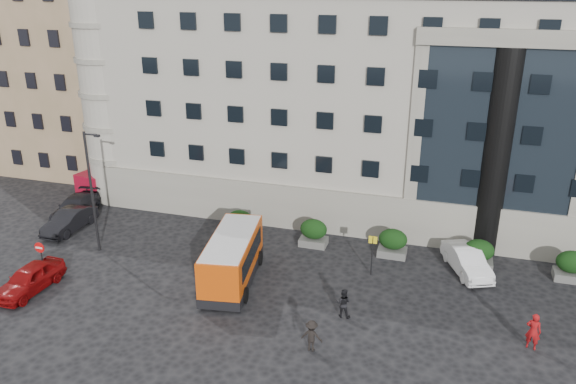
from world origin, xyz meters
name	(u,v)px	position (x,y,z in m)	size (l,w,h in m)	color
ground	(256,303)	(0.00, 0.00, 0.00)	(120.00, 120.00, 0.00)	black
civic_building	(416,78)	(6.00, 22.00, 9.00)	(44.00, 24.00, 18.00)	#A39D90
entrance_column	(496,155)	(12.00, 10.30, 6.50)	(1.80, 1.80, 13.00)	black
apartment_near	(83,55)	(-24.00, 20.00, 10.00)	(14.00, 14.00, 20.00)	#866F4D
apartment_far	(152,27)	(-27.00, 38.00, 11.00)	(13.00, 13.00, 22.00)	#82694B
hedge_a	(240,223)	(-4.00, 7.80, 0.93)	(1.80, 1.26, 1.84)	#5A5A57
hedge_b	(314,232)	(1.20, 7.80, 0.93)	(1.80, 1.26, 1.84)	#5A5A57
hedge_c	(393,243)	(6.40, 7.80, 0.93)	(1.80, 1.26, 1.84)	#5A5A57
hedge_d	(478,254)	(11.60, 7.80, 0.93)	(1.80, 1.26, 1.84)	#5A5A57
hedge_e	(572,266)	(16.80, 7.80, 0.93)	(1.80, 1.26, 1.84)	#5A5A57
street_lamp	(92,188)	(-11.94, 3.00, 4.37)	(1.16, 0.18, 8.00)	#262628
bus_stop_sign	(372,249)	(5.50, 5.00, 1.73)	(0.50, 0.08, 2.52)	#262628
no_entry_sign	(41,253)	(-13.00, -1.04, 1.65)	(0.64, 0.16, 2.32)	#262628
minibus	(232,257)	(-2.13, 1.86, 1.58)	(3.43, 7.14, 2.86)	#D14709
red_truck	(111,174)	(-17.42, 12.83, 1.48)	(3.40, 5.72, 2.89)	maroon
parked_car_a	(30,279)	(-12.73, -2.49, 0.76)	(1.79, 4.44, 1.51)	maroon
parked_car_b	(69,221)	(-15.76, 5.07, 0.75)	(1.58, 4.54, 1.50)	black
parked_car_c	(76,207)	(-16.94, 7.35, 0.73)	(2.06, 5.06, 1.47)	black
parked_car_d	(158,178)	(-14.41, 15.07, 0.66)	(2.18, 4.72, 1.31)	black
white_taxi	(467,261)	(10.94, 7.00, 0.76)	(1.60, 4.59, 1.51)	white
pedestrian_a	(533,331)	(14.00, 0.13, 0.95)	(0.69, 0.46, 1.90)	#9F0F12
pedestrian_b	(343,303)	(4.79, 0.14, 0.81)	(0.78, 0.61, 1.61)	black
pedestrian_c	(312,336)	(3.93, -3.10, 0.81)	(1.04, 0.60, 1.61)	black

